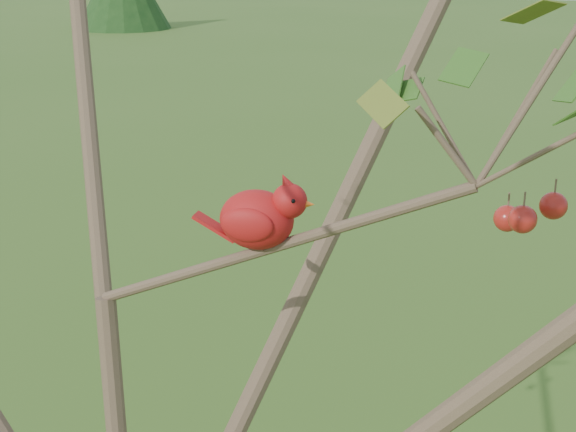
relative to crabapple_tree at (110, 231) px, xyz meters
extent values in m
sphere|color=#9F1C16|center=(0.64, 0.11, 0.05)|extent=(0.04, 0.04, 0.04)
sphere|color=#9F1C16|center=(0.57, 0.12, 0.02)|extent=(0.04, 0.04, 0.04)
sphere|color=#9F1C16|center=(0.59, 0.06, 0.04)|extent=(0.04, 0.04, 0.04)
ellipsoid|color=#B1190F|center=(0.20, 0.10, 0.00)|extent=(0.12, 0.09, 0.09)
sphere|color=#B1190F|center=(0.25, 0.10, 0.03)|extent=(0.06, 0.06, 0.05)
cone|color=#B1190F|center=(0.25, 0.10, 0.06)|extent=(0.04, 0.03, 0.04)
cone|color=#D85914|center=(0.28, 0.10, 0.03)|extent=(0.02, 0.02, 0.02)
ellipsoid|color=black|center=(0.27, 0.10, 0.03)|extent=(0.02, 0.03, 0.03)
cube|color=#B1190F|center=(0.13, 0.11, -0.02)|extent=(0.07, 0.03, 0.04)
ellipsoid|color=#B1190F|center=(0.20, 0.14, 0.00)|extent=(0.08, 0.03, 0.05)
ellipsoid|color=#B1190F|center=(0.19, 0.07, 0.00)|extent=(0.08, 0.03, 0.05)
camera|label=1|loc=(0.48, -1.04, 0.40)|focal=50.00mm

